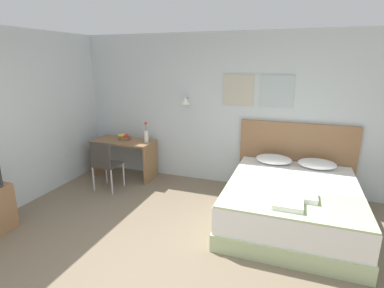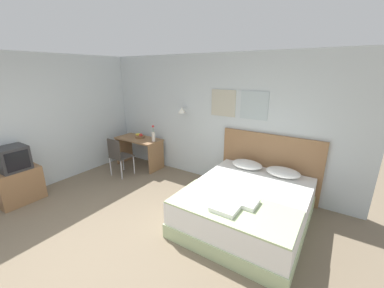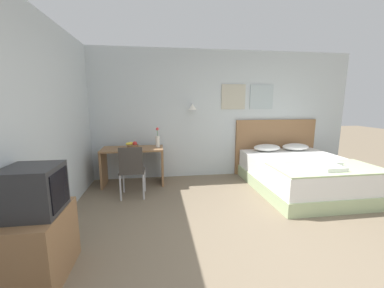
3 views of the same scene
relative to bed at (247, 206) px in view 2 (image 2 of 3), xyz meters
The scene contains 15 objects.
ground_plane 2.31m from the bed, 126.31° to the right, with size 24.00×24.00×0.00m, color #756651.
wall_back 2.04m from the bed, 140.31° to the left, with size 5.96×0.31×2.65m.
bed is the anchor object (origin of this frame).
headboard 1.11m from the bed, 90.00° to the left, with size 1.85×0.06×1.21m.
pillow_left 0.93m from the bed, 112.36° to the left, with size 0.57×0.38×0.14m.
pillow_right 0.93m from the bed, 67.64° to the left, with size 0.57×0.38×0.14m.
throw_blanket 0.67m from the bed, 90.00° to the right, with size 1.68×0.82×0.02m.
folded_towel_near_foot 0.58m from the bed, 76.03° to the right, with size 0.35×0.30×0.06m.
folded_towel_mid_bed 0.82m from the bed, 93.04° to the right, with size 0.34×0.28×0.06m.
desk 3.19m from the bed, 166.72° to the left, with size 1.16×0.55×0.72m.
desk_chair 3.06m from the bed, behind, with size 0.41×0.41×0.88m.
fruit_bowl 3.23m from the bed, 165.78° to the left, with size 0.25×0.22×0.12m.
flower_vase 2.78m from the bed, 163.96° to the left, with size 0.08×0.08×0.39m.
tv_stand 4.07m from the bed, 155.28° to the right, with size 0.45×0.70×0.63m.
television 4.10m from the bed, 155.26° to the right, with size 0.44×0.44×0.43m.
Camera 2 is at (2.42, -1.34, 2.32)m, focal length 22.00 mm.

